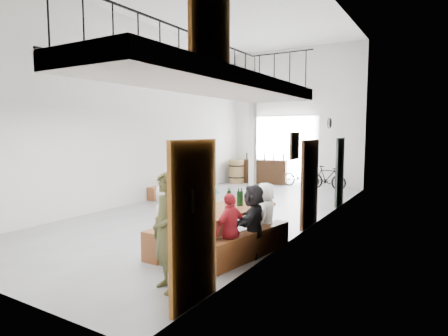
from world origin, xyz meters
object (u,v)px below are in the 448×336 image
Objects in this scene: bench_inner at (190,233)px; serving_counter at (265,172)px; side_bench at (167,191)px; oak_barrel at (236,171)px; host_standing at (167,232)px; tasting_table at (221,214)px; bicycle_near at (301,177)px.

serving_counter is (-2.40, 8.63, 0.24)m from bench_inner.
side_bench is (-3.74, 3.87, -0.05)m from bench_inner.
oak_barrel is (-3.49, 8.16, 0.23)m from bench_inner.
host_standing reaches higher than side_bench.
bicycle_near is at bearing 105.93° from tasting_table.
serving_counter reaches higher than oak_barrel.
tasting_table is 1.62× the size of side_bench.
side_bench is at bearing -93.27° from oak_barrel.
bench_inner is at bearing -171.65° from tasting_table.
tasting_table is 2.45× the size of oak_barrel.
bench_inner is 5.38m from side_bench.
oak_barrel is (-4.18, 8.13, -0.21)m from tasting_table.
oak_barrel is at bearing 102.16° from bicycle_near.
tasting_table is at bearing 3.42° from bench_inner.
oak_barrel reaches higher than side_bench.
oak_barrel is at bearing 86.73° from side_bench.
tasting_table is 5.88m from side_bench.
serving_counter is (1.10, 0.47, 0.00)m from oak_barrel.
bicycle_near is at bearing 96.44° from bench_inner.
host_standing reaches higher than bicycle_near.
tasting_table is 1.81m from host_standing.
serving_counter is 1.14× the size of host_standing.
tasting_table is 9.14m from serving_counter.
tasting_table is 0.82m from bench_inner.
oak_barrel is at bearing 123.40° from tasting_table.
serving_counter is at bearing 106.81° from bench_inner.
oak_barrel is at bearing 138.48° from host_standing.
oak_barrel is 0.52× the size of serving_counter.
host_standing is at bearing -50.56° from side_bench.
tasting_table is at bearing 121.34° from host_standing.
bench_inner is at bearing -45.96° from side_bench.
host_standing is 10.39m from bicycle_near.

